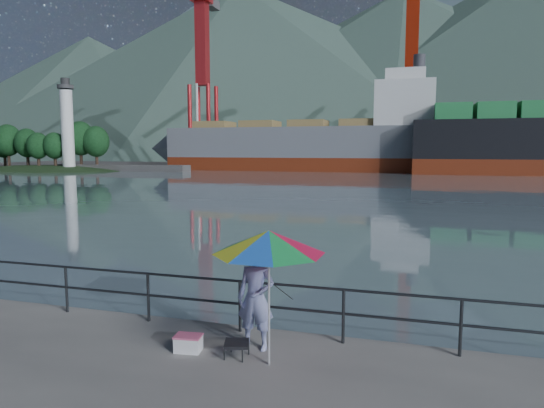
{
  "coord_description": "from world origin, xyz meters",
  "views": [
    {
      "loc": [
        6.16,
        -6.83,
        3.54
      ],
      "look_at": [
        2.38,
        6.0,
        2.0
      ],
      "focal_mm": 32.0,
      "sensor_mm": 36.0,
      "label": 1
    }
  ],
  "objects_px": {
    "beach_umbrella": "(269,242)",
    "bulk_carrier": "(320,144)",
    "cooler_bag": "(188,344)",
    "fisherman": "(256,298)"
  },
  "relations": [
    {
      "from": "fisherman",
      "to": "cooler_bag",
      "type": "xyz_separation_m",
      "value": [
        -1.1,
        -0.47,
        -0.79
      ]
    },
    {
      "from": "fisherman",
      "to": "cooler_bag",
      "type": "bearing_deg",
      "value": -156.82
    },
    {
      "from": "cooler_bag",
      "to": "bulk_carrier",
      "type": "relative_size",
      "value": 0.01
    },
    {
      "from": "beach_umbrella",
      "to": "bulk_carrier",
      "type": "relative_size",
      "value": 0.05
    },
    {
      "from": "beach_umbrella",
      "to": "bulk_carrier",
      "type": "height_order",
      "value": "bulk_carrier"
    },
    {
      "from": "fisherman",
      "to": "beach_umbrella",
      "type": "bearing_deg",
      "value": -53.7
    },
    {
      "from": "bulk_carrier",
      "to": "cooler_bag",
      "type": "bearing_deg",
      "value": -80.93
    },
    {
      "from": "beach_umbrella",
      "to": "bulk_carrier",
      "type": "xyz_separation_m",
      "value": [
        -13.2,
        73.34,
        2.12
      ]
    },
    {
      "from": "cooler_bag",
      "to": "bulk_carrier",
      "type": "bearing_deg",
      "value": 92.27
    },
    {
      "from": "fisherman",
      "to": "cooler_bag",
      "type": "distance_m",
      "value": 1.43
    }
  ]
}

